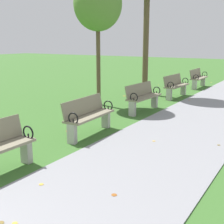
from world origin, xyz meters
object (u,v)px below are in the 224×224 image
(park_bench_4, at_px, (143,97))
(park_bench_6, at_px, (198,78))
(park_bench_3, at_px, (88,115))
(park_bench_5, at_px, (176,85))
(tree_1, at_px, (98,5))

(park_bench_4, height_order, park_bench_6, same)
(park_bench_3, distance_m, park_bench_5, 5.89)
(park_bench_5, height_order, park_bench_6, same)
(park_bench_3, xyz_separation_m, park_bench_4, (-0.00, 2.94, 0.00))
(park_bench_3, bearing_deg, park_bench_6, 90.00)
(park_bench_3, relative_size, park_bench_6, 1.01)
(park_bench_5, relative_size, tree_1, 0.37)
(park_bench_3, height_order, park_bench_4, same)
(park_bench_4, bearing_deg, tree_1, 176.06)
(tree_1, bearing_deg, park_bench_4, -3.94)
(park_bench_6, xyz_separation_m, tree_1, (-1.81, -5.88, 2.93))
(park_bench_4, distance_m, park_bench_6, 6.01)
(park_bench_5, bearing_deg, park_bench_6, 90.00)
(park_bench_4, relative_size, park_bench_5, 1.00)
(park_bench_4, xyz_separation_m, park_bench_5, (-0.00, 2.95, 0.00))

